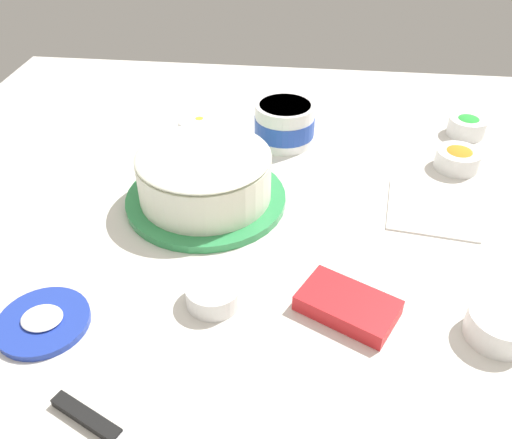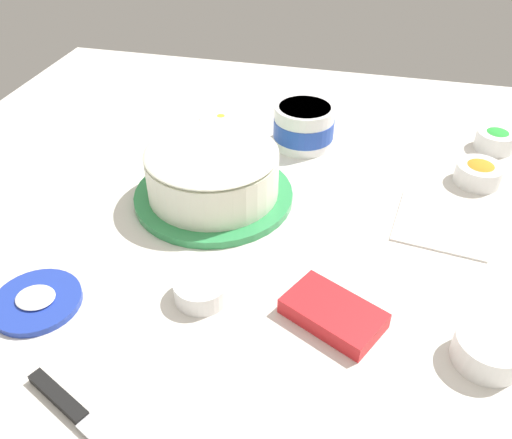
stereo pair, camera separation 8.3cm
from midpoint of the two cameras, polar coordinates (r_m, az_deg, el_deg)
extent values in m
plane|color=silver|center=(0.82, 5.79, -4.55)|extent=(1.54, 1.54, 0.00)
cylinder|color=#339351|center=(0.94, -2.05, 2.57)|extent=(0.28, 0.28, 0.01)
cylinder|color=#DBB77A|center=(0.91, -2.11, 4.59)|extent=(0.21, 0.21, 0.06)
cylinder|color=white|center=(0.91, -2.12, 4.85)|extent=(0.23, 0.23, 0.07)
ellipsoid|color=white|center=(0.89, -2.18, 7.17)|extent=(0.23, 0.23, 0.02)
cylinder|color=white|center=(1.09, 7.41, 9.98)|extent=(0.12, 0.12, 0.08)
cylinder|color=#2347B2|center=(1.10, 7.39, 9.78)|extent=(0.12, 0.12, 0.04)
cylinder|color=white|center=(1.08, 7.57, 11.68)|extent=(0.10, 0.10, 0.01)
cylinder|color=#233DAD|center=(0.79, -19.89, -8.49)|extent=(0.12, 0.12, 0.01)
ellipsoid|color=white|center=(0.78, -20.02, -8.08)|extent=(0.06, 0.05, 0.01)
cube|color=black|center=(0.68, -17.22, -18.03)|extent=(0.09, 0.06, 0.01)
cylinder|color=white|center=(1.20, 26.37, 7.62)|extent=(0.08, 0.08, 0.04)
cylinder|color=green|center=(1.20, 26.45, 7.88)|extent=(0.07, 0.07, 0.01)
ellipsoid|color=green|center=(1.20, 26.54, 8.17)|extent=(0.06, 0.06, 0.02)
cylinder|color=white|center=(0.75, 26.92, -12.59)|extent=(0.09, 0.09, 0.04)
cylinder|color=blue|center=(0.75, 26.99, -12.43)|extent=(0.07, 0.07, 0.01)
ellipsoid|color=blue|center=(0.74, 27.15, -12.07)|extent=(0.06, 0.06, 0.02)
cylinder|color=white|center=(1.07, 25.04, 4.43)|extent=(0.08, 0.08, 0.04)
cylinder|color=orange|center=(1.07, 25.13, 4.71)|extent=(0.07, 0.07, 0.01)
ellipsoid|color=orange|center=(1.07, 25.23, 5.03)|extent=(0.06, 0.06, 0.02)
cylinder|color=white|center=(1.15, -1.71, 10.34)|extent=(0.09, 0.09, 0.03)
cylinder|color=yellow|center=(1.15, -1.71, 10.42)|extent=(0.08, 0.08, 0.01)
ellipsoid|color=yellow|center=(1.15, -1.71, 10.73)|extent=(0.07, 0.07, 0.02)
cylinder|color=white|center=(0.75, -2.75, -7.72)|extent=(0.08, 0.08, 0.03)
cylinder|color=pink|center=(0.75, -2.75, -7.75)|extent=(0.07, 0.07, 0.01)
ellipsoid|color=pink|center=(0.74, -2.77, -7.37)|extent=(0.05, 0.05, 0.02)
cube|color=red|center=(0.73, 11.64, -10.08)|extent=(0.15, 0.13, 0.03)
cube|color=white|center=(0.95, 21.98, -0.39)|extent=(0.17, 0.17, 0.01)
camera|label=1|loc=(0.04, -87.14, 2.22)|focal=36.92mm
camera|label=2|loc=(0.04, 92.86, -2.22)|focal=36.92mm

